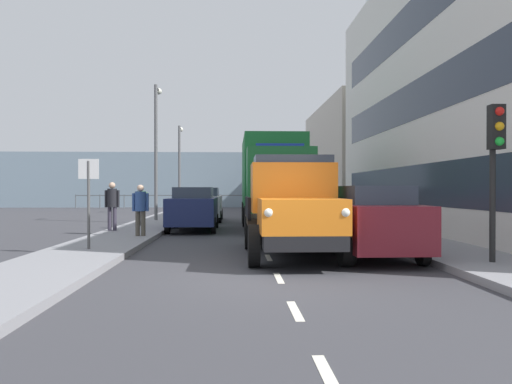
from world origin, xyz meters
name	(u,v)px	position (x,y,z in m)	size (l,w,h in m)	color
ground_plane	(253,228)	(0.00, -11.91, 0.00)	(80.00, 80.00, 0.00)	#38383D
sidewalk_left	(357,225)	(-4.48, -11.91, 0.07)	(2.20, 42.64, 0.15)	gray
sidewalk_right	(148,226)	(4.48, -11.91, 0.07)	(2.20, 42.64, 0.15)	gray
road_centreline_markings	(254,230)	(0.00, -10.81, 0.00)	(0.12, 37.75, 0.01)	silver
building_far_block	(378,159)	(-9.90, -27.35, 3.89)	(8.64, 15.01, 7.78)	beige
sea_horizon	(243,180)	(0.00, -36.24, 2.50)	(80.00, 0.80, 5.00)	gray
seawall_railing	(244,198)	(0.00, -32.64, 0.92)	(28.08, 0.08, 1.20)	#4C5156
truck_vintage_orange	(292,209)	(-0.56, -2.39, 1.18)	(2.17, 5.64, 2.43)	black
lorry_cargo_green	(273,179)	(-0.84, -11.52, 2.08)	(2.58, 8.20, 3.87)	#1E7033
car_maroon_kerbside_near	(369,220)	(-2.43, -2.51, 0.90)	(1.77, 4.53, 1.72)	maroon
car_red_kerbside_1	(327,210)	(-2.43, -7.97, 0.90)	(1.83, 4.24, 1.72)	#B21E1E
car_grey_kerbside_2	(304,205)	(-2.43, -13.75, 0.90)	(1.76, 4.54, 1.72)	slate
car_navy_oppositeside_0	(194,208)	(2.43, -10.47, 0.90)	(1.87, 4.41, 1.72)	navy
car_silver_oppositeside_1	(203,204)	(2.43, -16.33, 0.90)	(1.98, 4.55, 1.72)	#B7BABF
pedestrian_strolling	(140,206)	(3.81, -6.68, 1.11)	(0.53, 0.34, 1.64)	#4C473D
pedestrian_in_dark_coat	(112,202)	(5.22, -8.78, 1.18)	(0.53, 0.34, 1.75)	#383342
pedestrian_near_railing	(141,202)	(4.64, -11.28, 1.12)	(0.53, 0.34, 1.65)	#4C473D
traffic_light_near	(495,148)	(-4.47, -0.51, 2.47)	(0.28, 0.41, 3.20)	black
lamp_post_promenade	(156,140)	(4.61, -15.10, 4.06)	(0.32, 1.14, 6.57)	#59595B
lamp_post_far	(180,160)	(4.47, -24.19, 3.62)	(0.32, 1.14, 5.74)	#59595B
street_sign	(89,188)	(4.46, -3.25, 1.68)	(0.50, 0.07, 2.25)	#4C4C4C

